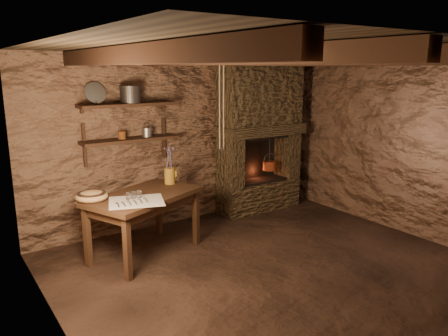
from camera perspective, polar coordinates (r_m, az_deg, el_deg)
floor at (r=5.07m, az=6.08°, el=-12.90°), size 4.50×4.50×0.00m
back_wall at (r=6.30m, az=-5.56°, el=3.68°), size 4.50×0.04×2.40m
left_wall at (r=3.67m, az=-21.34°, el=-3.84°), size 0.04×4.00×2.40m
right_wall at (r=6.36m, az=21.98°, el=2.90°), size 0.04×4.00×2.40m
ceiling at (r=4.58m, az=6.81°, el=15.31°), size 4.50×4.00×0.04m
beam_far_left at (r=3.76m, az=-11.28°, el=14.33°), size 0.14×3.95×0.16m
beam_mid_left at (r=4.26m, az=1.55°, el=14.37°), size 0.14×3.95×0.16m
beam_mid_right at (r=4.92m, az=11.31°, el=13.93°), size 0.14×3.95×0.16m
beam_far_right at (r=5.67m, az=18.60°, el=13.35°), size 0.14×3.95×0.16m
shelf_lower at (r=5.78m, az=-12.21°, el=3.63°), size 1.25×0.30×0.04m
shelf_upper at (r=5.73m, az=-12.42°, el=8.08°), size 1.25×0.30×0.04m
hearth at (r=6.80m, az=4.67°, el=4.60°), size 1.43×0.51×2.30m
work_table at (r=5.33m, az=-10.31°, el=-6.98°), size 1.52×1.21×0.76m
linen_cloth at (r=4.93m, az=-11.37°, el=-4.29°), size 0.72×0.65×0.01m
pewter_cutlery_row at (r=4.91m, az=-11.29°, el=-4.24°), size 0.53×0.35×0.01m
drinking_glasses at (r=5.03m, az=-11.71°, el=-3.48°), size 0.19×0.06×0.08m
stoneware_jug at (r=5.58m, az=-7.11°, el=-0.02°), size 0.15×0.14×0.47m
wooden_bowl at (r=5.10m, az=-16.89°, el=-3.59°), size 0.41×0.41×0.13m
iron_stockpot at (r=5.73m, az=-12.12°, el=9.29°), size 0.34×0.34×0.20m
tin_pan at (r=5.68m, az=-16.51°, el=9.39°), size 0.28×0.14×0.27m
small_kettle at (r=5.86m, az=-10.04°, el=4.63°), size 0.19×0.16×0.18m
rusty_tin at (r=5.73m, az=-13.18°, el=4.21°), size 0.13×0.13×0.10m
red_pot at (r=6.96m, az=5.93°, el=0.40°), size 0.25×0.25×0.54m
hanging_ropes at (r=5.45m, az=-0.32°, el=8.67°), size 0.08×0.08×1.20m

